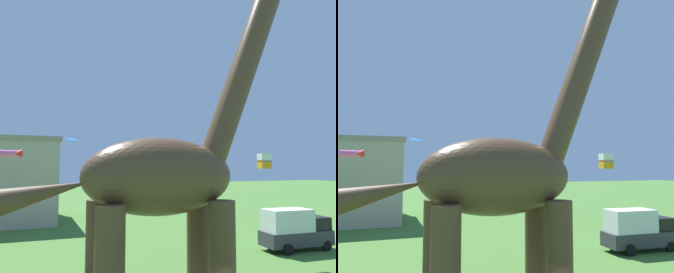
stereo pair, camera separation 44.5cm
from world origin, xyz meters
The scene contains 6 objects.
dinosaur_sculpture centered at (-1.38, 3.34, 6.08)m, with size 16.09×3.41×16.82m.
parked_box_truck centered at (12.84, 11.12, 1.65)m, with size 5.71×2.41×3.20m.
person_near_flyer centered at (-1.59, 11.92, 0.76)m, with size 0.47×0.21×1.25m.
kite_high_left centered at (9.06, 9.74, 6.91)m, with size 0.86×0.86×1.08m.
kite_drifting centered at (-7.84, 13.53, 7.34)m, with size 1.71×1.80×0.51m.
kite_high_right centered at (-2.87, 24.96, 9.25)m, with size 1.37×1.29×0.29m.
Camera 2 is at (-6.18, -11.23, 6.53)m, focal length 37.18 mm.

